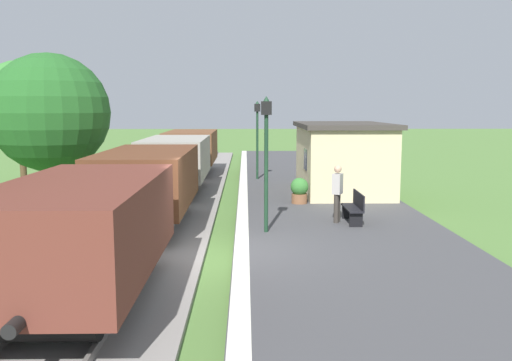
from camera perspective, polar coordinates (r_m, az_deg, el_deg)
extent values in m
plane|color=#517A38|center=(13.28, -3.26, -8.34)|extent=(160.00, 160.00, 0.00)
cube|color=#424244|center=(13.51, 10.56, -7.63)|extent=(6.00, 60.00, 0.25)
cube|color=silver|center=(13.20, -1.52, -7.28)|extent=(0.36, 60.00, 0.01)
cube|color=gray|center=(13.56, -13.54, -7.93)|extent=(3.80, 60.00, 0.12)
cube|color=slate|center=(13.39, -10.52, -7.47)|extent=(0.07, 60.00, 0.14)
cube|color=slate|center=(13.70, -16.52, -7.31)|extent=(0.07, 60.00, 0.14)
cube|color=brown|center=(10.15, -17.74, -4.51)|extent=(2.50, 5.60, 1.60)
cube|color=black|center=(10.30, -17.59, -8.05)|extent=(2.10, 5.15, 0.50)
cylinder|color=black|center=(12.04, -15.13, -6.93)|extent=(1.56, 0.84, 0.84)
cylinder|color=black|center=(8.76, -20.90, -12.72)|extent=(1.56, 0.84, 0.84)
cylinder|color=black|center=(13.07, -13.94, -4.60)|extent=(0.20, 0.30, 0.20)
cylinder|color=black|center=(7.67, -23.98, -13.85)|extent=(0.20, 0.30, 0.20)
cube|color=brown|center=(16.49, -11.22, 0.28)|extent=(2.50, 5.60, 1.60)
cube|color=black|center=(16.59, -11.17, -1.94)|extent=(2.10, 5.15, 0.50)
cylinder|color=black|center=(18.37, -10.18, -1.78)|extent=(1.56, 0.84, 0.84)
cylinder|color=black|center=(14.90, -12.34, -4.04)|extent=(1.56, 0.84, 0.84)
cylinder|color=black|center=(19.46, -9.66, -0.50)|extent=(0.20, 0.30, 0.20)
cylinder|color=black|center=(13.74, -13.30, -3.99)|extent=(0.20, 0.30, 0.20)
cube|color=gray|center=(22.98, -8.36, 2.40)|extent=(2.50, 5.60, 1.60)
cube|color=black|center=(23.05, -8.33, 0.79)|extent=(2.10, 5.15, 0.50)
cylinder|color=black|center=(24.85, -7.80, 0.71)|extent=(1.56, 0.84, 0.84)
cylinder|color=black|center=(21.32, -8.91, -0.46)|extent=(1.56, 0.84, 0.84)
cylinder|color=black|center=(25.96, -7.52, 1.57)|extent=(0.20, 0.30, 0.20)
cylinder|color=black|center=(20.15, -9.37, -0.22)|extent=(0.20, 0.30, 0.20)
cube|color=brown|center=(29.52, -6.75, 3.57)|extent=(2.50, 5.60, 1.60)
cube|color=black|center=(29.57, -6.73, 2.32)|extent=(2.10, 5.15, 0.50)
cylinder|color=black|center=(31.37, -6.41, 2.17)|extent=(1.56, 0.84, 0.84)
cylinder|color=black|center=(27.82, -7.08, 1.46)|extent=(1.56, 0.84, 0.84)
cylinder|color=black|center=(32.50, -6.23, 2.80)|extent=(0.20, 0.30, 0.20)
cylinder|color=black|center=(26.65, -7.35, 1.73)|extent=(0.20, 0.30, 0.20)
cube|color=beige|center=(22.29, 8.98, 2.14)|extent=(3.20, 5.50, 2.60)
cube|color=#3D3833|center=(22.20, 9.06, 5.72)|extent=(3.50, 5.80, 0.18)
cube|color=black|center=(20.96, 5.17, 2.22)|extent=(0.03, 0.90, 0.80)
cube|color=black|center=(16.45, 9.99, -2.84)|extent=(0.42, 1.50, 0.04)
cube|color=black|center=(16.45, 10.66, -1.99)|extent=(0.04, 1.50, 0.45)
cube|color=black|center=(15.92, 10.39, -4.05)|extent=(0.38, 0.06, 0.42)
cube|color=black|center=(17.08, 9.59, -3.24)|extent=(0.38, 0.06, 0.42)
cylinder|color=#38332D|center=(16.35, 8.37, -2.91)|extent=(0.15, 0.15, 0.86)
cylinder|color=#38332D|center=(16.50, 8.53, -2.82)|extent=(0.15, 0.15, 0.86)
cube|color=#B2ADA8|center=(16.30, 8.50, -0.34)|extent=(0.38, 0.45, 0.60)
sphere|color=tan|center=(16.25, 8.53, 1.19)|extent=(0.22, 0.22, 0.22)
cylinder|color=brown|center=(19.57, 4.55, -1.88)|extent=(0.56, 0.56, 0.34)
sphere|color=#387A33|center=(19.50, 4.56, -0.65)|extent=(0.64, 0.64, 0.64)
cylinder|color=#193823|center=(14.82, 1.07, 0.66)|extent=(0.11, 0.11, 3.20)
cube|color=black|center=(14.71, 1.08, 7.56)|extent=(0.28, 0.28, 0.36)
sphere|color=#F2E5BF|center=(14.71, 1.08, 7.56)|extent=(0.20, 0.20, 0.20)
cone|color=#193823|center=(14.71, 1.09, 8.49)|extent=(0.20, 0.20, 0.16)
cylinder|color=#193823|center=(25.95, 0.13, 3.67)|extent=(0.11, 0.11, 3.20)
cube|color=black|center=(25.89, 0.13, 7.60)|extent=(0.28, 0.28, 0.36)
sphere|color=#F2E5BF|center=(25.89, 0.13, 7.60)|extent=(0.20, 0.20, 0.20)
cone|color=#193823|center=(25.89, 0.13, 8.13)|extent=(0.20, 0.20, 0.16)
cylinder|color=#4C3823|center=(19.94, -20.36, -0.50)|extent=(0.28, 0.28, 1.98)
sphere|color=#235B23|center=(19.77, -20.69, 6.64)|extent=(3.98, 3.98, 3.98)
cylinder|color=#4C3823|center=(26.34, -23.17, 2.51)|extent=(0.28, 0.28, 3.15)
sphere|color=#387A33|center=(26.27, -23.47, 8.30)|extent=(2.89, 2.89, 2.89)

